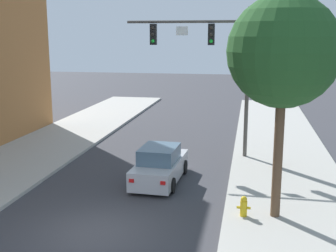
{
  "coord_description": "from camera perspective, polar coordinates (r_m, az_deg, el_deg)",
  "views": [
    {
      "loc": [
        4.77,
        -12.55,
        6.28
      ],
      "look_at": [
        0.93,
        7.71,
        2.0
      ],
      "focal_mm": 46.82,
      "sensor_mm": 36.0,
      "label": 1
    }
  ],
  "objects": [
    {
      "name": "car_lead_silver",
      "position": [
        19.11,
        -1.06,
        -5.19
      ],
      "size": [
        1.96,
        4.3,
        1.6
      ],
      "color": "#B7B7BC",
      "rests_on": "ground"
    },
    {
      "name": "sidewalk_right",
      "position": [
        14.11,
        17.22,
        -14.93
      ],
      "size": [
        5.0,
        60.0,
        0.15
      ],
      "primitive_type": "cube",
      "color": "#A8A59E",
      "rests_on": "ground"
    },
    {
      "name": "fire_hydrant",
      "position": [
        15.55,
        9.82,
        -10.25
      ],
      "size": [
        0.48,
        0.24,
        0.72
      ],
      "color": "gold",
      "rests_on": "sidewalk_right"
    },
    {
      "name": "ground_plane",
      "position": [
        14.82,
        -9.39,
        -13.51
      ],
      "size": [
        120.0,
        120.0,
        0.0
      ],
      "primitive_type": "plane",
      "color": "#38383D"
    },
    {
      "name": "street_tree_nearest",
      "position": [
        14.72,
        14.79,
        9.24
      ],
      "size": [
        3.66,
        3.66,
        7.45
      ],
      "color": "brown",
      "rests_on": "sidewalk_right"
    },
    {
      "name": "street_tree_second",
      "position": [
        20.52,
        14.81,
        8.24
      ],
      "size": [
        2.82,
        2.82,
        6.49
      ],
      "color": "brown",
      "rests_on": "sidewalk_right"
    },
    {
      "name": "traffic_signal_mast",
      "position": [
        22.36,
        5.86,
        9.22
      ],
      "size": [
        6.26,
        0.38,
        7.5
      ],
      "color": "#514C47",
      "rests_on": "sidewalk_right"
    }
  ]
}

